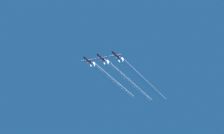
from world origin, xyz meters
TOP-DOWN VIEW (x-y plane):
  - jet_far_left at (-8.77, 0.72)m, footprint 7.67×11.17m
  - jet_inner_left at (0.44, 0.19)m, footprint 7.67×11.17m
  - jet_center at (8.62, 0.47)m, footprint 7.67×11.17m
  - smoke_trail_far_left at (-8.77, -45.28)m, footprint 3.14×81.78m
  - smoke_trail_inner_left at (0.44, -44.64)m, footprint 3.14×79.46m
  - smoke_trail_center at (8.62, -38.10)m, footprint 3.14×66.92m

SIDE VIEW (x-z plane):
  - smoke_trail_center at x=8.62m, z-range 143.60..146.74m
  - jet_center at x=8.62m, z-range 143.85..146.54m
  - smoke_trail_far_left at x=-8.77m, z-range 143.95..147.09m
  - jet_far_left at x=-8.77m, z-range 144.20..146.89m
  - smoke_trail_inner_left at x=0.44m, z-range 143.98..147.12m
  - jet_inner_left at x=0.44m, z-range 144.23..146.92m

